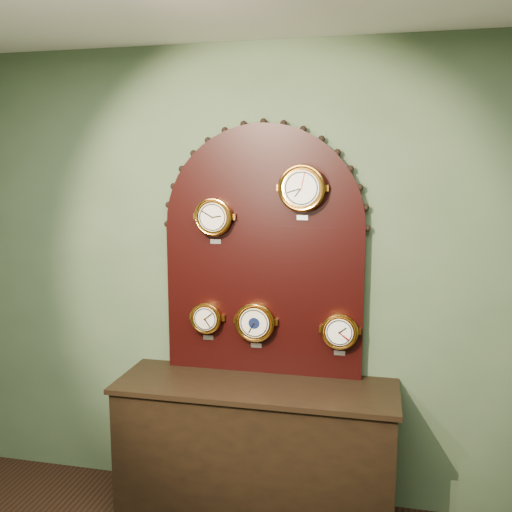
% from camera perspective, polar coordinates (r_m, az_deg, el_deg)
% --- Properties ---
extents(wall_back, '(4.00, 0.00, 4.00)m').
position_cam_1_polar(wall_back, '(3.40, 0.91, -2.37)').
color(wall_back, '#44593D').
rests_on(wall_back, ground).
extents(shop_counter, '(1.60, 0.50, 0.80)m').
position_cam_1_polar(shop_counter, '(3.49, -0.08, -19.57)').
color(shop_counter, black).
rests_on(shop_counter, ground_plane).
extents(display_board, '(1.26, 0.06, 1.53)m').
position_cam_1_polar(display_board, '(3.31, 0.75, 1.30)').
color(display_board, black).
rests_on(display_board, shop_counter).
extents(roman_clock, '(0.23, 0.08, 0.28)m').
position_cam_1_polar(roman_clock, '(3.30, -4.35, 4.03)').
color(roman_clock, orange).
rests_on(roman_clock, display_board).
extents(arabic_clock, '(0.27, 0.08, 0.32)m').
position_cam_1_polar(arabic_clock, '(3.18, 4.74, 6.96)').
color(arabic_clock, orange).
rests_on(arabic_clock, display_board).
extents(hygrometer, '(0.19, 0.08, 0.25)m').
position_cam_1_polar(hygrometer, '(3.43, -5.10, -6.33)').
color(hygrometer, orange).
rests_on(hygrometer, display_board).
extents(barometer, '(0.24, 0.08, 0.29)m').
position_cam_1_polar(barometer, '(3.35, -0.08, -6.78)').
color(barometer, orange).
rests_on(barometer, display_board).
extents(tide_clock, '(0.21, 0.08, 0.26)m').
position_cam_1_polar(tide_clock, '(3.29, 8.59, -7.62)').
color(tide_clock, orange).
rests_on(tide_clock, display_board).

